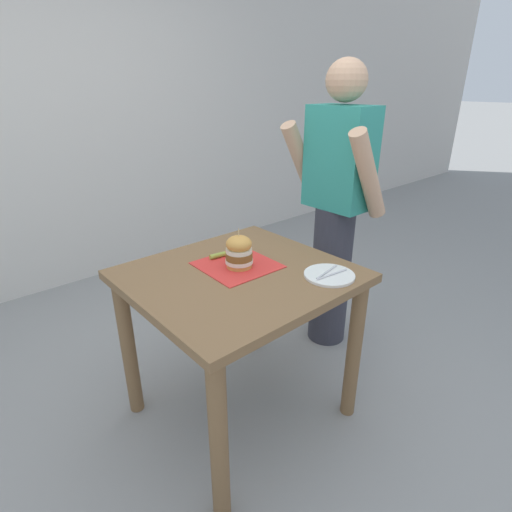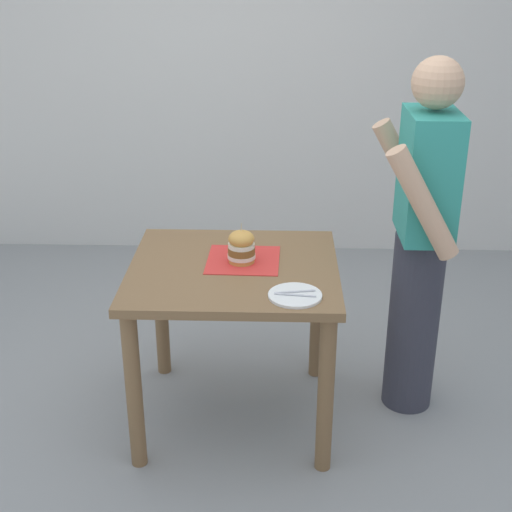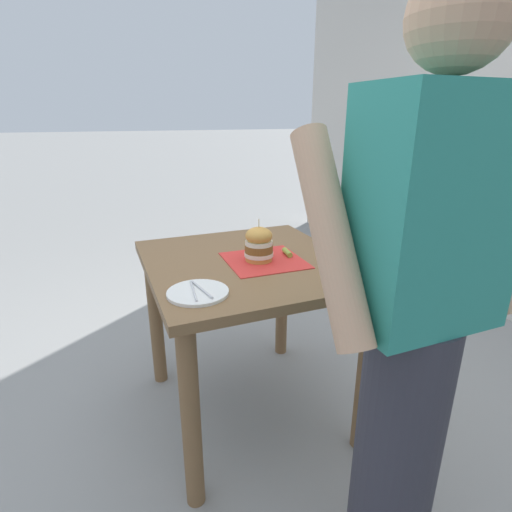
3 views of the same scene
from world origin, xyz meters
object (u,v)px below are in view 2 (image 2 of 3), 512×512
(patio_table, at_px, (234,295))
(diner_across_table, at_px, (421,238))
(side_plate_with_forks, at_px, (295,295))
(sandwich, at_px, (241,247))
(pickle_spear, at_px, (240,246))

(patio_table, distance_m, diner_across_table, 0.89)
(side_plate_with_forks, xyz_separation_m, diner_across_table, (-0.43, 0.58, 0.08))
(side_plate_with_forks, bearing_deg, sandwich, -144.66)
(side_plate_with_forks, bearing_deg, diner_across_table, 126.70)
(pickle_spear, bearing_deg, side_plate_with_forks, 27.70)
(diner_across_table, bearing_deg, sandwich, -83.00)
(sandwich, bearing_deg, side_plate_with_forks, 35.34)
(side_plate_with_forks, relative_size, diner_across_table, 0.13)
(sandwich, distance_m, diner_across_table, 0.82)
(pickle_spear, bearing_deg, diner_across_table, 86.88)
(pickle_spear, height_order, side_plate_with_forks, pickle_spear)
(pickle_spear, distance_m, side_plate_with_forks, 0.54)
(patio_table, distance_m, side_plate_with_forks, 0.42)
(sandwich, distance_m, pickle_spear, 0.16)
(patio_table, bearing_deg, side_plate_with_forks, 42.71)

